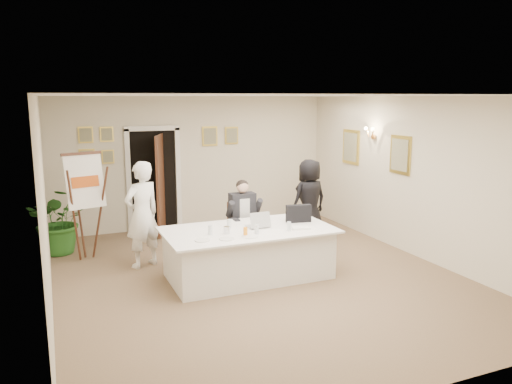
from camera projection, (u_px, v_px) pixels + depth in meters
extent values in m
plane|color=brown|center=(257.00, 276.00, 7.86)|extent=(7.00, 7.00, 0.00)
cube|color=white|center=(258.00, 96.00, 7.33)|extent=(6.00, 7.00, 0.02)
cube|color=beige|center=(194.00, 162.00, 10.77)|extent=(6.00, 0.10, 2.80)
cube|color=beige|center=(411.00, 255.00, 4.43)|extent=(6.00, 0.10, 2.80)
cube|color=beige|center=(45.00, 205.00, 6.46)|extent=(0.10, 7.00, 2.80)
cube|color=beige|center=(415.00, 177.00, 8.74)|extent=(0.10, 7.00, 2.80)
cube|color=black|center=(154.00, 181.00, 10.46)|extent=(0.92, 0.06, 2.10)
cube|color=white|center=(129.00, 183.00, 10.24)|extent=(0.10, 0.06, 2.20)
cube|color=white|center=(178.00, 180.00, 10.63)|extent=(0.10, 0.06, 2.20)
cube|color=#391B12|center=(160.00, 185.00, 10.11)|extent=(0.33, 0.81, 2.02)
cube|color=silver|center=(249.00, 254.00, 7.77)|extent=(2.43, 1.22, 0.75)
cube|color=silver|center=(248.00, 230.00, 7.70)|extent=(2.61, 1.40, 0.03)
cube|color=white|center=(83.00, 182.00, 8.31)|extent=(0.67, 0.37, 0.90)
imported|color=white|center=(142.00, 215.00, 8.18)|extent=(0.76, 0.65, 1.77)
imported|color=black|center=(309.00, 199.00, 9.82)|extent=(0.85, 0.63, 1.59)
imported|color=#266220|center=(60.00, 220.00, 8.94)|extent=(1.19, 1.06, 1.22)
cube|color=black|center=(298.00, 213.00, 8.10)|extent=(0.42, 0.18, 0.28)
cube|color=white|center=(301.00, 228.00, 7.72)|extent=(0.32, 0.26, 0.03)
cylinder|color=white|center=(202.00, 240.00, 7.06)|extent=(0.27, 0.27, 0.01)
cylinder|color=white|center=(227.00, 239.00, 7.13)|extent=(0.27, 0.27, 0.01)
cylinder|color=white|center=(250.00, 236.00, 7.26)|extent=(0.25, 0.25, 0.01)
cylinder|color=silver|center=(210.00, 230.00, 7.36)|extent=(0.07, 0.07, 0.14)
cylinder|color=silver|center=(257.00, 229.00, 7.40)|extent=(0.07, 0.07, 0.14)
cylinder|color=silver|center=(289.00, 226.00, 7.58)|extent=(0.07, 0.07, 0.14)
cylinder|color=silver|center=(229.00, 224.00, 7.73)|extent=(0.07, 0.07, 0.14)
cylinder|color=orange|center=(245.00, 232.00, 7.30)|extent=(0.07, 0.07, 0.13)
cylinder|color=silver|center=(227.00, 230.00, 7.42)|extent=(0.10, 0.10, 0.11)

